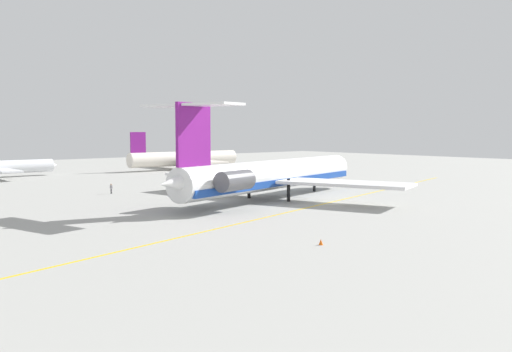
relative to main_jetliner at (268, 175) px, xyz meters
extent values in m
plane|color=#9E9E99|center=(4.00, -8.24, -3.77)|extent=(280.88, 280.88, 0.00)
cylinder|color=white|center=(1.29, 0.32, -0.06)|extent=(41.57, 14.35, 4.45)
cone|color=white|center=(21.54, 5.33, -0.06)|extent=(5.53, 5.26, 4.27)
cone|color=white|center=(-18.96, -4.69, 0.34)|extent=(7.21, 5.23, 3.78)
cube|color=#19429E|center=(1.29, 0.32, -1.06)|extent=(40.69, 14.21, 0.98)
cube|color=white|center=(-0.57, 11.70, -0.84)|extent=(9.44, 19.32, 0.45)
cube|color=white|center=(4.96, -10.62, -0.84)|extent=(12.85, 19.80, 0.45)
cylinder|color=#515156|center=(-13.52, 0.34, 0.28)|extent=(6.02, 3.84, 2.58)
cube|color=white|center=(-13.33, -0.41, 0.28)|extent=(3.58, 2.18, 0.53)
cylinder|color=#515156|center=(-11.80, -6.61, 0.28)|extent=(6.02, 3.84, 2.58)
cube|color=white|center=(-11.98, -5.86, 0.28)|extent=(3.58, 2.18, 0.53)
cube|color=#7A197F|center=(-16.26, -4.03, 6.11)|extent=(5.96, 1.88, 7.88)
cube|color=white|center=(-17.57, -0.67, 9.73)|extent=(5.61, 7.30, 0.31)
cube|color=white|center=(-15.85, -7.60, 9.73)|extent=(5.61, 7.30, 0.31)
cylinder|color=black|center=(13.67, 3.38, -2.08)|extent=(0.49, 0.49, 3.38)
cylinder|color=black|center=(-0.91, 3.44, -2.08)|extent=(0.49, 0.49, 3.38)
cylinder|color=black|center=(0.80, -3.47, -2.08)|extent=(0.49, 0.49, 3.38)
cone|color=silver|center=(-6.64, 67.55, -1.50)|extent=(2.47, 2.85, 2.79)
cube|color=silver|center=(-19.10, 60.80, -1.79)|extent=(4.56, 11.32, 0.35)
cylinder|color=silver|center=(26.64, 62.22, -0.86)|extent=(31.60, 5.18, 3.76)
cone|color=silver|center=(42.35, 61.51, -0.86)|extent=(3.24, 3.71, 3.57)
cube|color=silver|center=(27.05, 71.28, -1.24)|extent=(6.12, 14.60, 0.45)
cube|color=silver|center=(26.23, 53.17, -1.24)|extent=(6.12, 14.60, 0.45)
cube|color=#7A197F|center=(13.31, 62.83, 3.59)|extent=(4.12, 0.56, 5.13)
cylinder|color=black|center=(26.64, 62.22, -2.50)|extent=(0.45, 0.45, 2.53)
cylinder|color=black|center=(19.90, 28.62, -3.34)|extent=(0.11, 0.11, 0.85)
cylinder|color=black|center=(19.76, 28.69, -3.34)|extent=(0.11, 0.11, 0.85)
cylinder|color=orange|center=(19.83, 28.65, -2.58)|extent=(0.29, 0.29, 0.68)
sphere|color=#DBB28E|center=(19.83, 28.65, -2.10)|extent=(0.27, 0.27, 0.27)
cylinder|color=orange|center=(20.00, 28.57, -2.54)|extent=(0.08, 0.08, 0.57)
cylinder|color=orange|center=(19.66, 28.74, -2.54)|extent=(0.08, 0.08, 0.57)
cylinder|color=black|center=(22.17, 22.26, -3.35)|extent=(0.10, 0.10, 0.83)
cylinder|color=black|center=(22.02, 22.23, -3.35)|extent=(0.10, 0.10, 0.83)
cylinder|color=gray|center=(22.09, 22.25, -2.60)|extent=(0.28, 0.28, 0.66)
sphere|color=brown|center=(22.09, 22.25, -2.14)|extent=(0.26, 0.26, 0.26)
cylinder|color=gray|center=(22.27, 22.28, -2.57)|extent=(0.08, 0.08, 0.56)
cylinder|color=gray|center=(21.91, 22.22, -2.57)|extent=(0.08, 0.08, 0.56)
cylinder|color=black|center=(-14.13, 22.59, -3.37)|extent=(0.10, 0.10, 0.80)
cylinder|color=black|center=(-14.24, 22.68, -3.37)|extent=(0.10, 0.10, 0.80)
cylinder|color=gray|center=(-14.18, 22.64, -2.65)|extent=(0.27, 0.27, 0.63)
sphere|color=#8C6647|center=(-14.18, 22.64, -2.21)|extent=(0.25, 0.25, 0.25)
cylinder|color=gray|center=(-14.05, 22.53, -2.62)|extent=(0.07, 0.07, 0.54)
cylinder|color=gray|center=(-14.32, 22.75, -2.62)|extent=(0.07, 0.07, 0.54)
cylinder|color=black|center=(19.42, 26.15, -3.37)|extent=(0.10, 0.10, 0.80)
cylinder|color=black|center=(19.36, 26.28, -3.37)|extent=(0.10, 0.10, 0.80)
cylinder|color=#262628|center=(19.39, 26.21, -2.65)|extent=(0.27, 0.27, 0.63)
sphere|color=brown|center=(19.39, 26.21, -2.21)|extent=(0.25, 0.25, 0.25)
cylinder|color=#262628|center=(19.47, 26.05, -2.62)|extent=(0.07, 0.07, 0.54)
cylinder|color=#262628|center=(19.31, 26.37, -2.62)|extent=(0.07, 0.07, 0.54)
cone|color=#EA590F|center=(-18.57, -27.43, -3.49)|extent=(0.40, 0.40, 0.55)
cone|color=#EA590F|center=(17.84, 26.06, -3.49)|extent=(0.40, 0.40, 0.55)
cube|color=gold|center=(1.29, -8.95, -3.76)|extent=(105.91, 27.24, 0.01)
camera|label=1|loc=(-55.95, -61.26, 6.68)|focal=39.15mm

